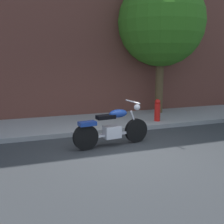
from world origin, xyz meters
TOP-DOWN VIEW (x-y plane):
  - ground_plane at (0.00, 0.00)m, footprint 60.00×60.00m
  - sidewalk at (0.00, 3.03)m, footprint 24.19×2.54m
  - building_facade at (0.00, 4.55)m, footprint 24.19×0.50m
  - motorcycle at (-0.22, 0.61)m, footprint 2.14×0.70m
  - street_tree at (2.87, 3.67)m, footprint 3.32×3.32m
  - fire_hydrant at (2.05, 2.28)m, footprint 0.20×0.20m

SIDE VIEW (x-z plane):
  - ground_plane at x=0.00m, z-range 0.00..0.00m
  - sidewalk at x=0.00m, z-range 0.00..0.14m
  - fire_hydrant at x=2.05m, z-range 0.00..0.91m
  - motorcycle at x=-0.22m, z-range -0.11..1.04m
  - street_tree at x=2.87m, z-range 0.97..6.25m
  - building_facade at x=0.00m, z-range 0.00..7.71m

